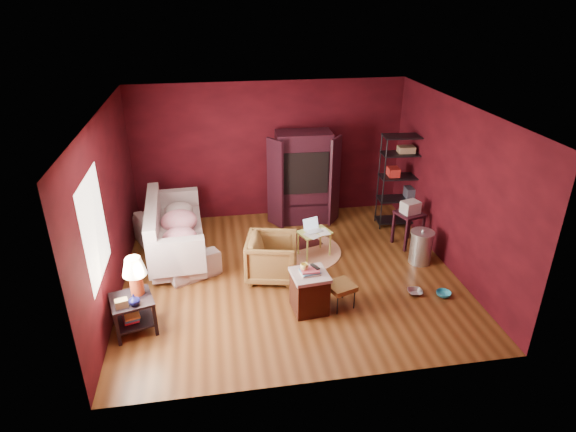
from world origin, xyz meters
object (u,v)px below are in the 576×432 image
Objects in this scene: side_table at (133,288)px; wire_shelving at (404,177)px; armchair at (272,256)px; laptop_desk at (314,234)px; sofa at (173,233)px; hamper at (310,291)px; tv_armoire at (303,176)px.

wire_shelving is (4.90, 2.55, 0.37)m from side_table.
armchair is 0.44× the size of wire_shelving.
laptop_desk is (0.84, 0.61, 0.02)m from armchair.
sofa is 2.53m from laptop_desk.
laptop_desk is at bearing 75.50° from hamper.
wire_shelving reaches higher than sofa.
armchair is 2.30m from side_table.
wire_shelving reaches higher than laptop_desk.
laptop_desk is 0.37× the size of tv_armoire.
sofa is at bearing -155.74° from tv_armoire.
side_table reaches higher than armchair.
side_table is 1.50× the size of hamper.
tv_armoire reaches higher than armchair.
wire_shelving is (2.41, 2.55, 0.70)m from hamper.
tv_armoire is (2.99, 3.06, 0.32)m from side_table.
tv_armoire reaches higher than sofa.
tv_armoire is at bearing -92.21° from sofa.
armchair is at bearing 25.71° from side_table.
laptop_desk is 1.57m from tv_armoire.
laptop_desk is (2.90, 1.60, -0.23)m from side_table.
sofa is at bearing 150.17° from laptop_desk.
hamper is 1.06× the size of laptop_desk.
side_table is 1.60× the size of laptop_desk.
hamper is at bearing -124.46° from laptop_desk.
hamper is at bearing -144.02° from armchair.
wire_shelving reaches higher than hamper.
tv_armoire is at bearing 80.77° from hamper.
side_table is 5.54m from wire_shelving.
wire_shelving is at bearing 27.50° from side_table.
laptop_desk is at bearing -123.87° from sofa.
wire_shelving is (1.91, -0.51, 0.05)m from tv_armoire.
side_table is at bearing 144.70° from sofa.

